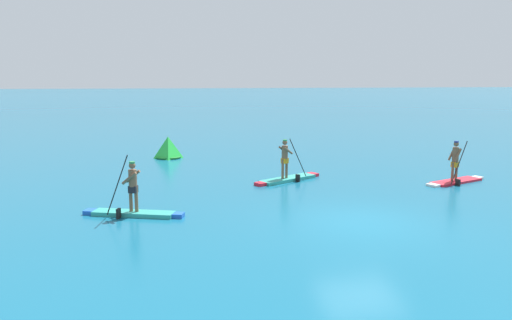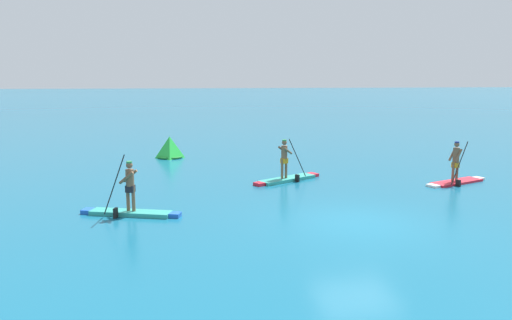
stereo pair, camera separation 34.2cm
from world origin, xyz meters
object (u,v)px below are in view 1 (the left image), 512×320
paddleboarder_mid_center (287,173)px  race_marker_buoy (168,149)px  paddleboarder_near_left (133,205)px  paddleboarder_far_right (456,174)px

paddleboarder_mid_center → race_marker_buoy: bearing=94.9°
race_marker_buoy → paddleboarder_mid_center: bearing=-56.3°
paddleboarder_near_left → paddleboarder_far_right: 13.24m
paddleboarder_mid_center → paddleboarder_far_right: bearing=-43.8°
paddleboarder_near_left → paddleboarder_far_right: paddleboarder_near_left is taller
paddleboarder_mid_center → race_marker_buoy: 8.63m
paddleboarder_mid_center → paddleboarder_far_right: (6.78, -1.82, 0.06)m
paddleboarder_near_left → paddleboarder_far_right: (13.02, 2.40, 0.03)m
paddleboarder_far_right → paddleboarder_near_left: bearing=-9.6°
paddleboarder_far_right → race_marker_buoy: (-11.56, 9.00, 0.15)m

